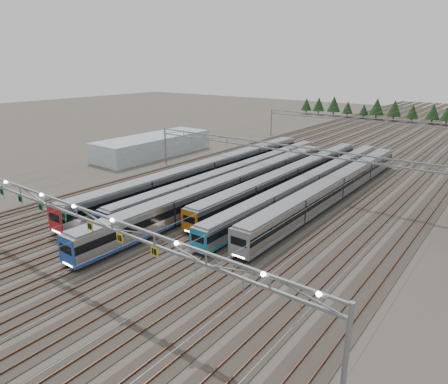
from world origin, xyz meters
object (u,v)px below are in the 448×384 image
Objects in this scene: west_shed at (153,146)px; train_b at (237,174)px; gantry_far at (364,123)px; train_a at (208,171)px; train_d at (291,176)px; gantry_near at (75,213)px; gantry_mid at (278,152)px; train_f at (335,187)px; train_c at (233,186)px; train_e at (312,182)px.

train_b is at bearing -13.97° from west_shed.
west_shed is (-36.98, -40.31, -4.09)m from gantry_far.
train_a is 2.05× the size of west_shed.
train_d is 0.96× the size of gantry_far.
gantry_near is 1.00× the size of gantry_far.
gantry_mid is at bearing -7.23° from west_shed.
train_f is at bearing -6.39° from west_shed.
gantry_far is at bearing 92.94° from train_d.
train_d is at bearing 26.81° from train_a.
train_e is at bearing 50.08° from train_c.
gantry_near is at bearing -90.03° from gantry_far.
gantry_near is (11.20, -34.43, 4.82)m from train_a.
gantry_far reaches higher than train_a.
gantry_far is 1.88× the size of west_shed.
gantry_near reaches higher than train_a.
train_d reaches higher than train_b.
train_e is at bearing -81.40° from gantry_far.
gantry_near is at bearing -79.81° from train_b.
train_b is at bearing -173.29° from train_f.
gantry_near is at bearing -71.98° from train_a.
train_f is at bearing -3.62° from gantry_mid.
west_shed is at bearing -132.53° from gantry_far.
train_d is at bearing 26.76° from gantry_mid.
gantry_near reaches higher than west_shed.
gantry_far is (0.00, 45.00, 0.00)m from gantry_mid.
train_d is at bearing 86.81° from gantry_near.
train_e is 1.06× the size of gantry_far.
train_d is (9.00, 3.96, 0.11)m from train_b.
train_a is 36.53m from gantry_near.
train_b is 1.06× the size of gantry_far.
train_d is 1.00× the size of train_f.
gantry_mid is 1.00× the size of gantry_far.
train_e is 1.06× the size of gantry_mid.
west_shed is (-30.23, 7.52, 0.37)m from train_b.
gantry_far is at bearing 77.49° from train_a.
train_a is at bearing -21.97° from west_shed.
train_e is at bearing 80.48° from gantry_near.
train_c is 14.03m from train_e.
train_c is at bearing -129.92° from train_e.
train_c is 1.11× the size of train_d.
train_f is at bearing -11.59° from train_d.
train_f is 0.96× the size of gantry_mid.
train_a is at bearing -161.34° from train_e.
train_a is 52.08m from gantry_far.
train_d is 39.39m from west_shed.
train_e is 2.00× the size of west_shed.
train_a is 1.03× the size of train_b.
train_c is 1.07× the size of gantry_mid.
train_d is at bearing -87.06° from gantry_far.
train_d is 5.03m from gantry_mid.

